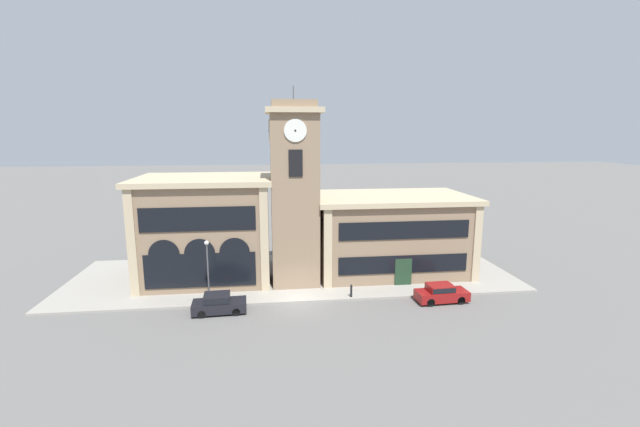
{
  "coord_description": "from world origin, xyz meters",
  "views": [
    {
      "loc": [
        -2.21,
        -32.18,
        13.44
      ],
      "look_at": [
        2.0,
        2.72,
        6.73
      ],
      "focal_mm": 24.0,
      "sensor_mm": 36.0,
      "label": 1
    }
  ],
  "objects_px": {
    "parked_car_mid": "(441,293)",
    "fire_hydrant": "(221,299)",
    "parked_car_near": "(219,303)",
    "bollard": "(351,291)",
    "street_lamp": "(207,261)"
  },
  "relations": [
    {
      "from": "parked_car_near",
      "to": "parked_car_mid",
      "type": "bearing_deg",
      "value": -2.9
    },
    {
      "from": "parked_car_near",
      "to": "street_lamp",
      "type": "bearing_deg",
      "value": 114.36
    },
    {
      "from": "parked_car_near",
      "to": "street_lamp",
      "type": "distance_m",
      "value": 3.43
    },
    {
      "from": "parked_car_near",
      "to": "street_lamp",
      "type": "height_order",
      "value": "street_lamp"
    },
    {
      "from": "parked_car_mid",
      "to": "fire_hydrant",
      "type": "bearing_deg",
      "value": 172.68
    },
    {
      "from": "bollard",
      "to": "fire_hydrant",
      "type": "distance_m",
      "value": 10.44
    },
    {
      "from": "street_lamp",
      "to": "bollard",
      "type": "relative_size",
      "value": 4.75
    },
    {
      "from": "parked_car_mid",
      "to": "bollard",
      "type": "height_order",
      "value": "parked_car_mid"
    },
    {
      "from": "parked_car_near",
      "to": "bollard",
      "type": "distance_m",
      "value": 10.58
    },
    {
      "from": "parked_car_near",
      "to": "parked_car_mid",
      "type": "height_order",
      "value": "parked_car_near"
    },
    {
      "from": "parked_car_mid",
      "to": "bollard",
      "type": "distance_m",
      "value": 7.21
    },
    {
      "from": "parked_car_mid",
      "to": "fire_hydrant",
      "type": "relative_size",
      "value": 4.84
    },
    {
      "from": "parked_car_mid",
      "to": "street_lamp",
      "type": "xyz_separation_m",
      "value": [
        -18.44,
        1.8,
        2.76
      ]
    },
    {
      "from": "street_lamp",
      "to": "fire_hydrant",
      "type": "distance_m",
      "value": 3.14
    },
    {
      "from": "parked_car_near",
      "to": "fire_hydrant",
      "type": "relative_size",
      "value": 4.71
    }
  ]
}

